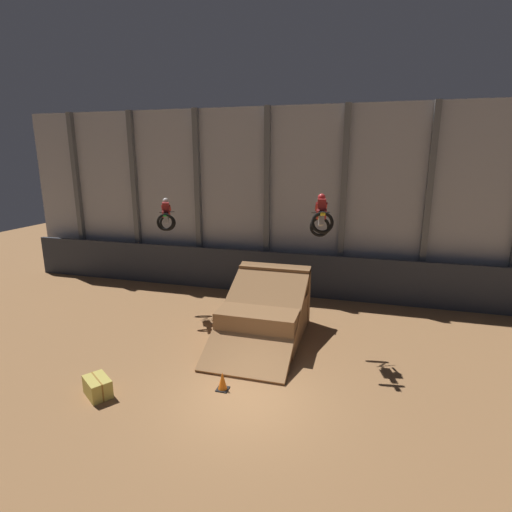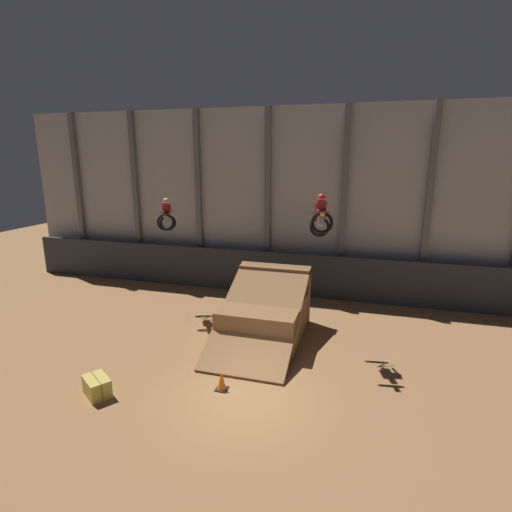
% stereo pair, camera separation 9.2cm
% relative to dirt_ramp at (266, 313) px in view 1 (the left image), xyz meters
% --- Properties ---
extents(ground_plane, '(60.00, 60.00, 0.00)m').
position_rel_dirt_ramp_xyz_m(ground_plane, '(0.54, -4.52, -0.86)').
color(ground_plane, '#996B42').
extents(arena_back_wall, '(32.00, 0.40, 9.28)m').
position_rel_dirt_ramp_xyz_m(arena_back_wall, '(0.54, 5.58, 3.77)').
color(arena_back_wall, '#A3A8B2').
rests_on(arena_back_wall, ground_plane).
extents(lower_barrier, '(31.36, 0.20, 2.19)m').
position_rel_dirt_ramp_xyz_m(lower_barrier, '(0.54, 4.78, 0.23)').
color(lower_barrier, '#2D333D').
rests_on(lower_barrier, ground_plane).
extents(dirt_ramp, '(3.01, 5.26, 2.56)m').
position_rel_dirt_ramp_xyz_m(dirt_ramp, '(0.00, 0.00, 0.00)').
color(dirt_ramp, olive).
rests_on(dirt_ramp, ground_plane).
extents(rider_bike_left_air, '(1.34, 1.77, 1.57)m').
position_rel_dirt_ramp_xyz_m(rider_bike_left_air, '(-4.84, 1.25, 3.45)').
color(rider_bike_left_air, black).
extents(rider_bike_right_air, '(1.00, 1.76, 1.61)m').
position_rel_dirt_ramp_xyz_m(rider_bike_right_air, '(2.11, -0.74, 3.98)').
color(rider_bike_right_air, black).
extents(traffic_cone_near_ramp, '(0.36, 0.36, 0.58)m').
position_rel_dirt_ramp_xyz_m(traffic_cone_near_ramp, '(-0.27, -4.22, -0.58)').
color(traffic_cone_near_ramp, black).
rests_on(traffic_cone_near_ramp, ground_plane).
extents(hay_bale_trackside, '(1.08, 1.01, 0.57)m').
position_rel_dirt_ramp_xyz_m(hay_bale_trackside, '(-3.71, -5.51, -0.58)').
color(hay_bale_trackside, '#CCB751').
rests_on(hay_bale_trackside, ground_plane).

